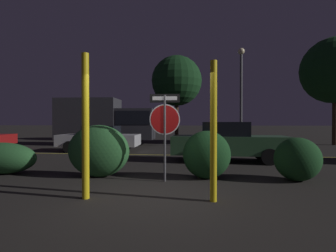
{
  "coord_description": "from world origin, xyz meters",
  "views": [
    {
      "loc": [
        0.93,
        -5.43,
        1.54
      ],
      "look_at": [
        -0.09,
        3.71,
        1.41
      ],
      "focal_mm": 28.0,
      "sensor_mm": 36.0,
      "label": 1
    }
  ],
  "objects_px": {
    "yellow_pole_left": "(85,126)",
    "hedge_bush_1": "(99,151)",
    "tree_1": "(177,81)",
    "delivery_truck": "(106,121)",
    "tree_0": "(335,71)",
    "passing_car_2": "(228,142)",
    "hedge_bush_2": "(207,155)",
    "yellow_pole_right": "(213,131)",
    "hedge_bush_3": "(297,159)",
    "passing_car_1": "(100,138)",
    "stop_sign": "(165,120)",
    "street_lamp": "(241,85)",
    "hedge_bush_0": "(2,158)"
  },
  "relations": [
    {
      "from": "delivery_truck",
      "to": "tree_0",
      "type": "height_order",
      "value": "tree_0"
    },
    {
      "from": "yellow_pole_right",
      "to": "hedge_bush_2",
      "type": "relative_size",
      "value": 2.09
    },
    {
      "from": "stop_sign",
      "to": "tree_1",
      "type": "height_order",
      "value": "tree_1"
    },
    {
      "from": "delivery_truck",
      "to": "street_lamp",
      "type": "height_order",
      "value": "street_lamp"
    },
    {
      "from": "yellow_pole_left",
      "to": "tree_1",
      "type": "relative_size",
      "value": 0.41
    },
    {
      "from": "hedge_bush_1",
      "to": "stop_sign",
      "type": "bearing_deg",
      "value": -10.85
    },
    {
      "from": "hedge_bush_1",
      "to": "hedge_bush_2",
      "type": "bearing_deg",
      "value": 1.9
    },
    {
      "from": "hedge_bush_1",
      "to": "street_lamp",
      "type": "bearing_deg",
      "value": 60.2
    },
    {
      "from": "stop_sign",
      "to": "hedge_bush_2",
      "type": "xyz_separation_m",
      "value": [
        1.09,
        0.47,
        -0.94
      ]
    },
    {
      "from": "passing_car_1",
      "to": "hedge_bush_3",
      "type": "bearing_deg",
      "value": -131.41
    },
    {
      "from": "passing_car_1",
      "to": "tree_1",
      "type": "relative_size",
      "value": 0.61
    },
    {
      "from": "hedge_bush_1",
      "to": "tree_0",
      "type": "height_order",
      "value": "tree_0"
    },
    {
      "from": "passing_car_2",
      "to": "street_lamp",
      "type": "relative_size",
      "value": 0.74
    },
    {
      "from": "passing_car_1",
      "to": "tree_0",
      "type": "height_order",
      "value": "tree_0"
    },
    {
      "from": "passing_car_2",
      "to": "tree_0",
      "type": "relative_size",
      "value": 0.62
    },
    {
      "from": "tree_0",
      "to": "yellow_pole_left",
      "type": "bearing_deg",
      "value": -129.67
    },
    {
      "from": "passing_car_1",
      "to": "street_lamp",
      "type": "height_order",
      "value": "street_lamp"
    },
    {
      "from": "stop_sign",
      "to": "passing_car_2",
      "type": "height_order",
      "value": "stop_sign"
    },
    {
      "from": "yellow_pole_left",
      "to": "delivery_truck",
      "type": "relative_size",
      "value": 0.44
    },
    {
      "from": "yellow_pole_left",
      "to": "tree_0",
      "type": "bearing_deg",
      "value": 50.33
    },
    {
      "from": "hedge_bush_0",
      "to": "hedge_bush_1",
      "type": "xyz_separation_m",
      "value": [
        3.05,
        -0.13,
        0.27
      ]
    },
    {
      "from": "yellow_pole_right",
      "to": "hedge_bush_3",
      "type": "bearing_deg",
      "value": 41.65
    },
    {
      "from": "stop_sign",
      "to": "street_lamp",
      "type": "xyz_separation_m",
      "value": [
        3.55,
        9.94,
        2.25
      ]
    },
    {
      "from": "hedge_bush_1",
      "to": "street_lamp",
      "type": "height_order",
      "value": "street_lamp"
    },
    {
      "from": "delivery_truck",
      "to": "tree_1",
      "type": "height_order",
      "value": "tree_1"
    },
    {
      "from": "hedge_bush_1",
      "to": "tree_0",
      "type": "xyz_separation_m",
      "value": [
        12.12,
        11.91,
        4.35
      ]
    },
    {
      "from": "delivery_truck",
      "to": "passing_car_1",
      "type": "bearing_deg",
      "value": 12.44
    },
    {
      "from": "yellow_pole_left",
      "to": "hedge_bush_1",
      "type": "bearing_deg",
      "value": 104.4
    },
    {
      "from": "yellow_pole_right",
      "to": "passing_car_1",
      "type": "bearing_deg",
      "value": 123.16
    },
    {
      "from": "hedge_bush_3",
      "to": "hedge_bush_1",
      "type": "bearing_deg",
      "value": -179.11
    },
    {
      "from": "street_lamp",
      "to": "tree_1",
      "type": "relative_size",
      "value": 0.87
    },
    {
      "from": "delivery_truck",
      "to": "tree_1",
      "type": "relative_size",
      "value": 0.94
    },
    {
      "from": "stop_sign",
      "to": "yellow_pole_right",
      "type": "relative_size",
      "value": 0.83
    },
    {
      "from": "hedge_bush_1",
      "to": "hedge_bush_3",
      "type": "relative_size",
      "value": 1.49
    },
    {
      "from": "hedge_bush_2",
      "to": "delivery_truck",
      "type": "xyz_separation_m",
      "value": [
        -6.5,
        10.28,
        1.02
      ]
    },
    {
      "from": "stop_sign",
      "to": "hedge_bush_0",
      "type": "height_order",
      "value": "stop_sign"
    },
    {
      "from": "passing_car_1",
      "to": "delivery_truck",
      "type": "xyz_separation_m",
      "value": [
        -1.07,
        3.96,
        0.98
      ]
    },
    {
      "from": "hedge_bush_1",
      "to": "hedge_bush_2",
      "type": "distance_m",
      "value": 3.03
    },
    {
      "from": "yellow_pole_right",
      "to": "tree_1",
      "type": "height_order",
      "value": "tree_1"
    },
    {
      "from": "hedge_bush_1",
      "to": "tree_0",
      "type": "relative_size",
      "value": 0.24
    },
    {
      "from": "passing_car_2",
      "to": "hedge_bush_3",
      "type": "bearing_deg",
      "value": 24.28
    },
    {
      "from": "yellow_pole_left",
      "to": "delivery_truck",
      "type": "distance_m",
      "value": 13.08
    },
    {
      "from": "hedge_bush_0",
      "to": "tree_1",
      "type": "distance_m",
      "value": 15.81
    },
    {
      "from": "stop_sign",
      "to": "yellow_pole_left",
      "type": "relative_size",
      "value": 0.78
    },
    {
      "from": "stop_sign",
      "to": "hedge_bush_0",
      "type": "xyz_separation_m",
      "value": [
        -4.98,
        0.5,
        -1.13
      ]
    },
    {
      "from": "hedge_bush_0",
      "to": "passing_car_2",
      "type": "relative_size",
      "value": 0.47
    },
    {
      "from": "yellow_pole_left",
      "to": "hedge_bush_1",
      "type": "relative_size",
      "value": 1.66
    },
    {
      "from": "hedge_bush_2",
      "to": "delivery_truck",
      "type": "distance_m",
      "value": 12.21
    },
    {
      "from": "passing_car_2",
      "to": "hedge_bush_2",
      "type": "bearing_deg",
      "value": -14.5
    },
    {
      "from": "hedge_bush_3",
      "to": "passing_car_1",
      "type": "relative_size",
      "value": 0.28
    }
  ]
}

